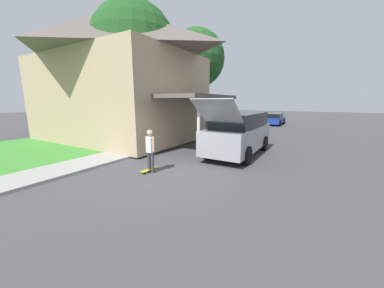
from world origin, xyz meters
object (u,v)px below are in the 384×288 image
(skateboarder, at_px, (150,149))
(suv_parked, at_px, (239,133))
(lawn_tree_near, at_px, (134,46))
(skateboard, at_px, (149,169))
(car_down_street, at_px, (274,119))
(lawn_tree_far, at_px, (196,59))

(skateboarder, bearing_deg, suv_parked, 67.35)
(lawn_tree_near, relative_size, skateboarder, 5.24)
(suv_parked, bearing_deg, skateboarder, -112.65)
(suv_parked, bearing_deg, lawn_tree_near, -178.25)
(suv_parked, relative_size, skateboard, 7.02)
(car_down_street, bearing_deg, skateboard, -92.18)
(skateboarder, height_order, skateboard, skateboarder)
(skateboarder, bearing_deg, lawn_tree_near, 139.04)
(lawn_tree_near, bearing_deg, suv_parked, 1.75)
(lawn_tree_far, height_order, car_down_street, lawn_tree_far)
(skateboard, bearing_deg, lawn_tree_far, 111.65)
(skateboarder, xyz_separation_m, skateboard, (-0.10, 0.02, -0.80))
(lawn_tree_near, xyz_separation_m, skateboarder, (4.88, -4.24, -5.04))
(lawn_tree_far, distance_m, suv_parked, 10.61)
(lawn_tree_near, bearing_deg, lawn_tree_far, 87.07)
(lawn_tree_near, height_order, skateboarder, lawn_tree_near)
(lawn_tree_near, relative_size, skateboard, 10.15)
(suv_parked, xyz_separation_m, skateboarder, (-1.85, -4.44, -0.22))
(lawn_tree_near, bearing_deg, car_down_street, 71.07)
(lawn_tree_near, distance_m, car_down_street, 17.93)
(suv_parked, height_order, skateboard, suv_parked)
(lawn_tree_far, bearing_deg, suv_parked, -46.51)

